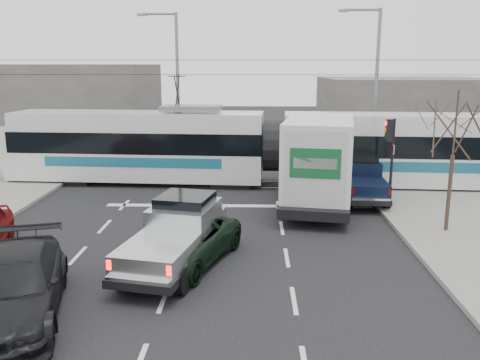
{
  "coord_description": "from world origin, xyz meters",
  "views": [
    {
      "loc": [
        0.63,
        -15.19,
        5.99
      ],
      "look_at": [
        0.13,
        3.17,
        1.8
      ],
      "focal_mm": 38.0,
      "sensor_mm": 36.0,
      "label": 1
    }
  ],
  "objects_px": {
    "tram": "(272,147)",
    "box_truck": "(319,163)",
    "traffic_signal": "(390,142)",
    "street_lamp_near": "(373,80)",
    "green_car": "(184,243)",
    "bare_tree": "(455,130)",
    "silver_pickup": "(178,232)",
    "dark_car": "(13,287)",
    "street_lamp_far": "(175,79)",
    "navy_pickup": "(362,179)"
  },
  "relations": [
    {
      "from": "tram",
      "to": "box_truck",
      "type": "distance_m",
      "value": 4.27
    },
    {
      "from": "traffic_signal",
      "to": "street_lamp_near",
      "type": "height_order",
      "value": "street_lamp_near"
    },
    {
      "from": "green_car",
      "to": "street_lamp_near",
      "type": "bearing_deg",
      "value": 78.2
    },
    {
      "from": "green_car",
      "to": "box_truck",
      "type": "bearing_deg",
      "value": 73.33
    },
    {
      "from": "bare_tree",
      "to": "street_lamp_near",
      "type": "xyz_separation_m",
      "value": [
        -0.29,
        11.5,
        1.32
      ]
    },
    {
      "from": "traffic_signal",
      "to": "box_truck",
      "type": "bearing_deg",
      "value": -174.35
    },
    {
      "from": "street_lamp_near",
      "to": "silver_pickup",
      "type": "height_order",
      "value": "street_lamp_near"
    },
    {
      "from": "box_truck",
      "to": "dark_car",
      "type": "distance_m",
      "value": 13.42
    },
    {
      "from": "street_lamp_far",
      "to": "green_car",
      "type": "height_order",
      "value": "street_lamp_far"
    },
    {
      "from": "navy_pickup",
      "to": "green_car",
      "type": "bearing_deg",
      "value": -129.05
    },
    {
      "from": "traffic_signal",
      "to": "street_lamp_far",
      "type": "height_order",
      "value": "street_lamp_far"
    },
    {
      "from": "street_lamp_far",
      "to": "tram",
      "type": "distance_m",
      "value": 8.88
    },
    {
      "from": "box_truck",
      "to": "tram",
      "type": "bearing_deg",
      "value": 126.02
    },
    {
      "from": "traffic_signal",
      "to": "dark_car",
      "type": "bearing_deg",
      "value": -137.52
    },
    {
      "from": "street_lamp_far",
      "to": "box_truck",
      "type": "bearing_deg",
      "value": -52.13
    },
    {
      "from": "bare_tree",
      "to": "street_lamp_near",
      "type": "relative_size",
      "value": 0.56
    },
    {
      "from": "green_car",
      "to": "silver_pickup",
      "type": "bearing_deg",
      "value": 171.7
    },
    {
      "from": "street_lamp_far",
      "to": "box_truck",
      "type": "xyz_separation_m",
      "value": [
        7.62,
        -9.8,
        -3.21
      ]
    },
    {
      "from": "street_lamp_near",
      "to": "silver_pickup",
      "type": "bearing_deg",
      "value": -121.8
    },
    {
      "from": "tram",
      "to": "navy_pickup",
      "type": "bearing_deg",
      "value": -31.21
    },
    {
      "from": "bare_tree",
      "to": "traffic_signal",
      "type": "relative_size",
      "value": 1.39
    },
    {
      "from": "navy_pickup",
      "to": "street_lamp_far",
      "type": "bearing_deg",
      "value": 140.67
    },
    {
      "from": "silver_pickup",
      "to": "dark_car",
      "type": "height_order",
      "value": "silver_pickup"
    },
    {
      "from": "traffic_signal",
      "to": "dark_car",
      "type": "xyz_separation_m",
      "value": [
        -11.57,
        -10.6,
        -1.95
      ]
    },
    {
      "from": "dark_car",
      "to": "green_car",
      "type": "bearing_deg",
      "value": 28.49
    },
    {
      "from": "bare_tree",
      "to": "traffic_signal",
      "type": "height_order",
      "value": "bare_tree"
    },
    {
      "from": "street_lamp_near",
      "to": "dark_car",
      "type": "height_order",
      "value": "street_lamp_near"
    },
    {
      "from": "traffic_signal",
      "to": "street_lamp_far",
      "type": "relative_size",
      "value": 0.4
    },
    {
      "from": "street_lamp_far",
      "to": "bare_tree",
      "type": "bearing_deg",
      "value": -48.88
    },
    {
      "from": "bare_tree",
      "to": "navy_pickup",
      "type": "distance_m",
      "value": 5.95
    },
    {
      "from": "traffic_signal",
      "to": "navy_pickup",
      "type": "bearing_deg",
      "value": 140.17
    },
    {
      "from": "tram",
      "to": "box_truck",
      "type": "xyz_separation_m",
      "value": [
        1.87,
        -3.83,
        -0.02
      ]
    },
    {
      "from": "traffic_signal",
      "to": "navy_pickup",
      "type": "distance_m",
      "value": 2.18
    },
    {
      "from": "green_car",
      "to": "tram",
      "type": "bearing_deg",
      "value": 93.29
    },
    {
      "from": "tram",
      "to": "dark_car",
      "type": "relative_size",
      "value": 4.89
    },
    {
      "from": "navy_pickup",
      "to": "bare_tree",
      "type": "bearing_deg",
      "value": -63.92
    },
    {
      "from": "traffic_signal",
      "to": "silver_pickup",
      "type": "relative_size",
      "value": 0.63
    },
    {
      "from": "traffic_signal",
      "to": "street_lamp_near",
      "type": "xyz_separation_m",
      "value": [
        0.84,
        7.5,
        2.37
      ]
    },
    {
      "from": "green_car",
      "to": "navy_pickup",
      "type": "bearing_deg",
      "value": 67.69
    },
    {
      "from": "tram",
      "to": "green_car",
      "type": "distance_m",
      "value": 11.11
    },
    {
      "from": "silver_pickup",
      "to": "tram",
      "type": "bearing_deg",
      "value": 84.96
    },
    {
      "from": "green_car",
      "to": "bare_tree",
      "type": "bearing_deg",
      "value": 38.04
    },
    {
      "from": "box_truck",
      "to": "green_car",
      "type": "xyz_separation_m",
      "value": [
        -4.92,
        -6.78,
        -1.24
      ]
    },
    {
      "from": "traffic_signal",
      "to": "box_truck",
      "type": "distance_m",
      "value": 3.16
    },
    {
      "from": "street_lamp_far",
      "to": "navy_pickup",
      "type": "distance_m",
      "value": 13.68
    },
    {
      "from": "tram",
      "to": "silver_pickup",
      "type": "height_order",
      "value": "tram"
    },
    {
      "from": "bare_tree",
      "to": "box_truck",
      "type": "height_order",
      "value": "bare_tree"
    },
    {
      "from": "street_lamp_near",
      "to": "dark_car",
      "type": "distance_m",
      "value": 22.37
    },
    {
      "from": "street_lamp_far",
      "to": "silver_pickup",
      "type": "xyz_separation_m",
      "value": [
        2.52,
        -16.48,
        -4.13
      ]
    },
    {
      "from": "street_lamp_near",
      "to": "street_lamp_far",
      "type": "xyz_separation_m",
      "value": [
        -11.5,
        2.0,
        0.0
      ]
    }
  ]
}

